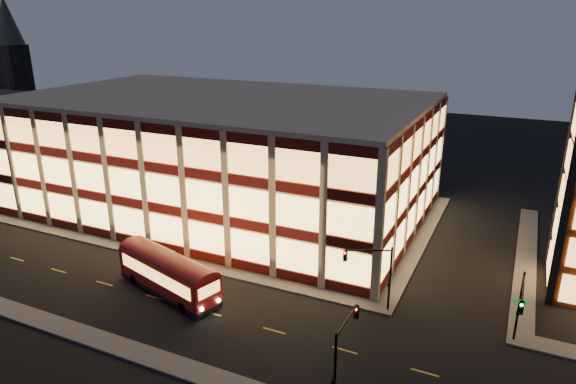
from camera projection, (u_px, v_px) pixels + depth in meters
The scene contains 12 objects.
ground at pixel (162, 262), 52.86m from camera, with size 200.00×200.00×0.00m, color black.
sidewalk_office_south at pixel (145, 252), 54.90m from camera, with size 54.00×2.00×0.15m, color #514F4C.
sidewalk_office_east at pixel (420, 239), 58.10m from camera, with size 2.00×30.00×0.15m, color #514F4C.
sidewalk_tower_west at pixel (526, 257), 53.67m from camera, with size 2.00×30.00×0.15m, color #514F4C.
sidewalk_near at pixel (60, 326), 41.72m from camera, with size 100.00×2.00×0.15m, color #514F4C.
office_building at pixel (223, 153), 66.12m from camera, with size 50.45×30.45×14.50m.
church_tower at pixel (18, 87), 112.30m from camera, with size 5.00×5.00×18.00m, color #2D2621.
church_spire at pixel (6, 20), 107.72m from camera, with size 6.00×6.00×10.00m, color #4C473F.
traffic_signal_far at pixel (374, 268), 42.77m from camera, with size 3.79×1.87×6.00m.
traffic_signal_right at pixel (520, 303), 37.49m from camera, with size 1.20×4.37×6.00m.
traffic_signal_near at pixel (343, 346), 32.61m from camera, with size 0.32×4.45×6.00m.
trolley_bus at pixel (168, 271), 46.32m from camera, with size 11.77×5.94×3.87m.
Camera 1 is at (32.08, -37.50, 24.08)m, focal length 32.00 mm.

